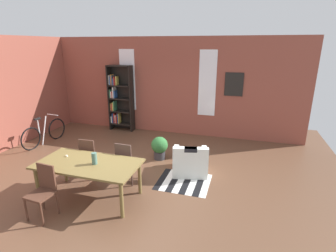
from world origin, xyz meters
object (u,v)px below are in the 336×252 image
Objects in this scene: dining_chair_far_right at (126,161)px; dining_table at (88,166)px; dining_chair_far_left at (90,156)px; armchair_white at (190,162)px; vase_on_table at (94,158)px; potted_plant_by_shelf at (160,147)px; bookshelf_tall at (119,98)px; bicycle_second at (44,133)px; dining_chair_near_left at (43,190)px.

dining_table is at bearing -121.31° from dining_chair_far_right.
armchair_white is (2.14, 0.85, -0.23)m from dining_chair_far_left.
vase_on_table is 0.37× the size of potted_plant_by_shelf.
bookshelf_tall reaches higher than dining_table.
armchair_white is at bearing -29.50° from potted_plant_by_shelf.
bicycle_second is at bearing 150.82° from dining_chair_far_left.
bookshelf_tall reaches higher than armchair_white.
dining_chair_far_left is 0.42× the size of bookshelf_tall.
dining_chair_far_right reaches higher than potted_plant_by_shelf.
dining_chair_near_left is at bearing -89.84° from dining_chair_far_left.
vase_on_table is 2.27m from potted_plant_by_shelf.
bicycle_second is (-3.15, 2.16, -0.52)m from vase_on_table.
armchair_white is at bearing 21.73° from dining_chair_far_left.
potted_plant_by_shelf is (0.75, 2.12, -0.33)m from dining_table.
dining_chair_near_left is at bearing -78.80° from bookshelf_tall.
potted_plant_by_shelf is (1.19, 1.39, -0.17)m from dining_chair_far_left.
dining_table is 2.10× the size of armchair_white.
vase_on_table is at bearing -69.25° from bookshelf_tall.
dining_table is 0.87m from dining_chair_near_left.
bookshelf_tall reaches higher than dining_chair_far_right.
dining_table is at bearing -136.85° from armchair_white.
dining_chair_far_right is at bearing -22.46° from bicycle_second.
bookshelf_tall is at bearing 140.85° from armchair_white.
dining_chair_near_left is 3.86m from bicycle_second.
dining_chair_far_right is at bearing -102.14° from potted_plant_by_shelf.
armchair_white is at bearing 43.15° from dining_table.
dining_chair_far_right is (0.29, 0.73, -0.35)m from vase_on_table.
vase_on_table is 1.01m from dining_chair_near_left.
dining_chair_far_left is (-0.45, 0.73, -0.16)m from dining_table.
vase_on_table is 0.24× the size of armchair_white.
armchair_white is at bearing 47.38° from dining_chair_near_left.
dining_chair_far_right is at bearing -145.61° from armchair_white.
bicycle_second is at bearing 173.06° from armchair_white.
potted_plant_by_shelf is at bearing 77.86° from dining_chair_far_right.
bookshelf_tall is at bearing 108.85° from dining_table.
dining_chair_far_left and dining_chair_near_left have the same top height.
dining_chair_far_right and dining_chair_far_left have the same top height.
armchair_white is 0.57× the size of bicycle_second.
vase_on_table is 0.24× the size of dining_chair_far_right.
potted_plant_by_shelf is at bearing 150.50° from armchair_white.
vase_on_table is 0.14× the size of bicycle_second.
armchair_white is (1.69, 1.59, -0.40)m from dining_table.
dining_chair_far_left is (-0.60, 0.73, -0.35)m from vase_on_table.
dining_table reaches higher than potted_plant_by_shelf.
vase_on_table is at bearing -50.69° from dining_chair_far_left.
dining_chair_far_right is 1.00× the size of dining_chair_far_left.
dining_table is 3.25× the size of potted_plant_by_shelf.
dining_table is 2.35m from armchair_white.
dining_table is at bearing -71.15° from bookshelf_tall.
dining_chair_far_right is 0.89m from dining_chair_far_left.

